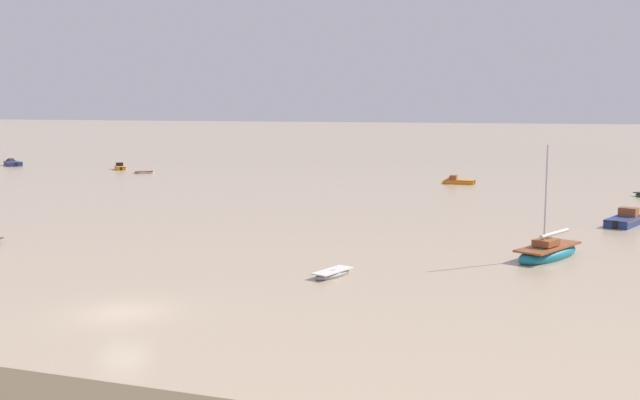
{
  "coord_description": "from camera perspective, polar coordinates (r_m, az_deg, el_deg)",
  "views": [
    {
      "loc": [
        20.98,
        -30.85,
        10.33
      ],
      "look_at": [
        -3.05,
        39.57,
        0.74
      ],
      "focal_mm": 41.51,
      "sensor_mm": 36.0,
      "label": 1
    }
  ],
  "objects": [
    {
      "name": "sailboat_moored_0",
      "position": [
        52.79,
        17.16,
        -3.88
      ],
      "size": [
        5.0,
        7.52,
        8.1
      ],
      "rotation": [
        0.0,
        0.0,
        4.29
      ],
      "color": "#197084",
      "rests_on": "ground"
    },
    {
      "name": "motorboat_moored_0",
      "position": [
        124.07,
        -15.18,
        2.42
      ],
      "size": [
        3.7,
        4.1,
        1.57
      ],
      "rotation": [
        0.0,
        0.0,
        2.25
      ],
      "color": "orange",
      "rests_on": "ground"
    },
    {
      "name": "rowboat_moored_6",
      "position": [
        115.6,
        -13.4,
        2.08
      ],
      "size": [
        3.13,
        2.49,
        0.48
      ],
      "rotation": [
        0.0,
        0.0,
        3.7
      ],
      "color": "white",
      "rests_on": "ground"
    },
    {
      "name": "motorboat_moored_2",
      "position": [
        69.76,
        22.6,
        -1.47
      ],
      "size": [
        3.78,
        5.95,
        2.14
      ],
      "rotation": [
        0.0,
        0.0,
        1.22
      ],
      "color": "navy",
      "rests_on": "ground"
    },
    {
      "name": "motorboat_moored_5",
      "position": [
        138.09,
        -22.67,
        2.6
      ],
      "size": [
        5.76,
        4.89,
        1.95
      ],
      "rotation": [
        0.0,
        0.0,
        2.52
      ],
      "color": "navy",
      "rests_on": "ground"
    },
    {
      "name": "motorboat_moored_6",
      "position": [
        99.19,
        10.37,
        1.39
      ],
      "size": [
        4.51,
        1.71,
        1.68
      ],
      "rotation": [
        0.0,
        0.0,
        3.11
      ],
      "color": "orange",
      "rests_on": "ground"
    },
    {
      "name": "rowboat_moored_7",
      "position": [
        45.14,
        0.97,
        -5.71
      ],
      "size": [
        2.05,
        3.43,
        0.51
      ],
      "rotation": [
        0.0,
        0.0,
        1.26
      ],
      "color": "gray",
      "rests_on": "ground"
    },
    {
      "name": "ground_plane",
      "position": [
        38.71,
        -14.97,
        -8.39
      ],
      "size": [
        800.0,
        800.0,
        0.0
      ],
      "primitive_type": "plane",
      "color": "tan"
    }
  ]
}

